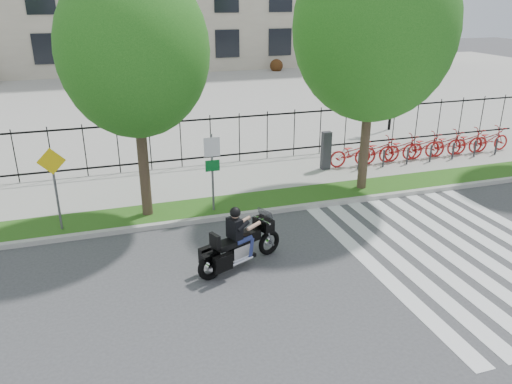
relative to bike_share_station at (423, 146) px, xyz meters
name	(u,v)px	position (x,y,z in m)	size (l,w,h in m)	color
ground	(296,282)	(-8.59, -7.20, -0.69)	(120.00, 120.00, 0.00)	#3D3D40
curb	(248,214)	(-8.59, -3.10, -0.61)	(60.00, 0.20, 0.15)	#A9A79F
grass_verge	(240,204)	(-8.59, -2.25, -0.61)	(60.00, 1.50, 0.15)	#265415
sidewalk	(222,179)	(-8.59, 0.25, -0.61)	(60.00, 3.50, 0.15)	#9A9890
plaza	(160,96)	(-8.59, 17.80, -0.64)	(80.00, 34.00, 0.10)	#9A9890
crosswalk_stripes	(460,253)	(-3.76, -7.20, -0.68)	(5.70, 8.00, 0.01)	silver
iron_fence	(211,140)	(-8.59, 2.00, 0.46)	(30.00, 0.06, 2.00)	black
lamp_post_right	(395,68)	(1.41, 4.80, 2.52)	(1.06, 0.70, 4.25)	black
street_tree_1	(134,51)	(-11.62, -2.25, 4.41)	(4.26, 4.26, 7.41)	#35241D
street_tree_2	(374,27)	(-4.08, -2.25, 4.92)	(5.26, 5.26, 8.49)	#35241D
bike_share_station	(423,146)	(0.00, 0.00, 0.00)	(8.99, 0.90, 1.50)	#2D2D33
sign_pole_regulatory	(212,163)	(-9.58, -2.62, 1.05)	(0.50, 0.09, 2.50)	#59595B
sign_pole_warning	(54,178)	(-14.16, -2.62, 1.05)	(0.78, 0.09, 2.49)	#59595B
motorcycle_rider	(240,243)	(-9.68, -6.03, -0.01)	(2.50, 1.38, 2.05)	black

